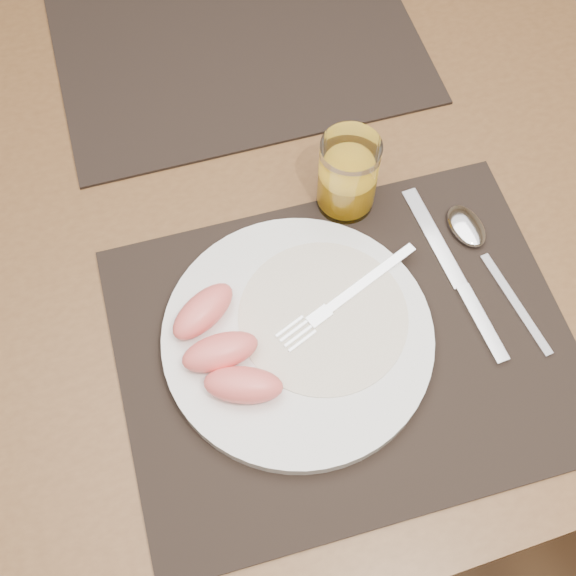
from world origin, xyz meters
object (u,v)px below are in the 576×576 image
Objects in this scene: plate at (298,337)px; knife at (461,286)px; spoon at (473,237)px; table at (271,219)px; placemat_near at (345,347)px; juice_glass at (348,178)px; placemat_far at (236,39)px; fork at (338,303)px.

plate is 0.18m from knife.
table is at bearing 141.46° from spoon.
juice_glass is at bearing 70.13° from placemat_near.
spoon reaches higher than placemat_near.
plate is (-0.04, 0.02, 0.01)m from placemat_near.
placemat_far is 0.28m from juice_glass.
placemat_near is at bearing -87.24° from table.
knife is at bearing -126.02° from spoon.
spoon is at bearing 23.13° from placemat_near.
fork is 0.14m from juice_glass.
placemat_near reaches higher than table.
fork is at bearing -91.12° from placemat_far.
plate is (-0.03, -0.20, 0.10)m from table.
plate reaches higher than placemat_near.
fork is (0.05, 0.02, 0.01)m from plate.
knife reaches higher than placemat_far.
juice_glass reaches higher than placemat_near.
juice_glass is (0.07, -0.06, 0.13)m from table.
plate is at bearing -158.72° from fork.
plate is at bearing -99.39° from table.
knife is (0.13, -0.02, -0.02)m from fork.
spoon is (0.16, -0.37, 0.01)m from placemat_far.
knife is at bearing -60.99° from juice_glass.
placemat_far is 4.69× the size of juice_glass.
fork reaches higher than knife.
table is at bearing 80.61° from plate.
plate is at bearing 154.16° from placemat_near.
spoon is at bearing 13.70° from plate.
knife reaches higher than table.
table is 6.35× the size of knife.
placemat_far is 0.42m from plate.
table is 0.16m from juice_glass.
table is 7.28× the size of spoon.
knife is at bearing 10.19° from placemat_near.
placemat_far is at bearing 82.35° from plate.
placemat_near is at bearing -109.87° from juice_glass.
placemat_near is 2.66× the size of fork.
table is 14.60× the size of juice_glass.
fork is 0.13m from knife.
plate is 0.05m from fork.
spoon is at bearing -38.54° from table.
spoon is at bearing -66.38° from placemat_far.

